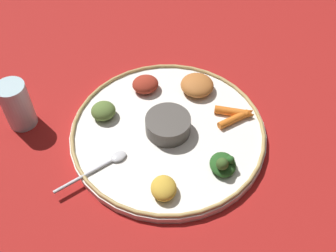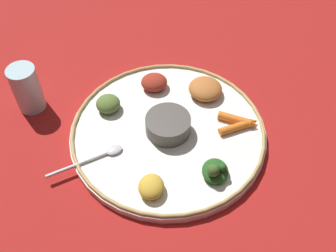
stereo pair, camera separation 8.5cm
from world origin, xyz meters
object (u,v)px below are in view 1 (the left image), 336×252
at_px(center_bowl, 168,124).
at_px(drinking_glass, 18,107).
at_px(spoon, 103,165).
at_px(greens_pile, 223,164).
at_px(carrot_outer, 234,112).
at_px(carrot_near_spoon, 236,118).

relative_size(center_bowl, drinking_glass, 0.86).
xyz_separation_m(spoon, greens_pile, (-0.06, 0.23, 0.01)).
bearing_deg(greens_pile, center_bowl, -115.88).
height_order(greens_pile, carrot_outer, greens_pile).
height_order(spoon, greens_pile, greens_pile).
bearing_deg(carrot_near_spoon, carrot_outer, -153.53).
distance_m(spoon, greens_pile, 0.24).
height_order(center_bowl, spoon, center_bowl).
bearing_deg(drinking_glass, center_bowl, 99.69).
bearing_deg(spoon, center_bowl, 142.03).
distance_m(greens_pile, carrot_near_spoon, 0.13).
xyz_separation_m(greens_pile, drinking_glass, (-0.01, -0.45, 0.01)).
bearing_deg(center_bowl, drinking_glass, -80.31).
bearing_deg(greens_pile, carrot_outer, -177.88).
bearing_deg(greens_pile, drinking_glass, -91.15).
xyz_separation_m(center_bowl, spoon, (0.13, -0.10, -0.02)).
distance_m(center_bowl, carrot_outer, 0.15).
relative_size(greens_pile, carrot_outer, 0.85).
relative_size(center_bowl, greens_pile, 1.28).
height_order(spoon, drinking_glass, drinking_glass).
height_order(carrot_near_spoon, carrot_outer, carrot_outer).
distance_m(spoon, carrot_outer, 0.31).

